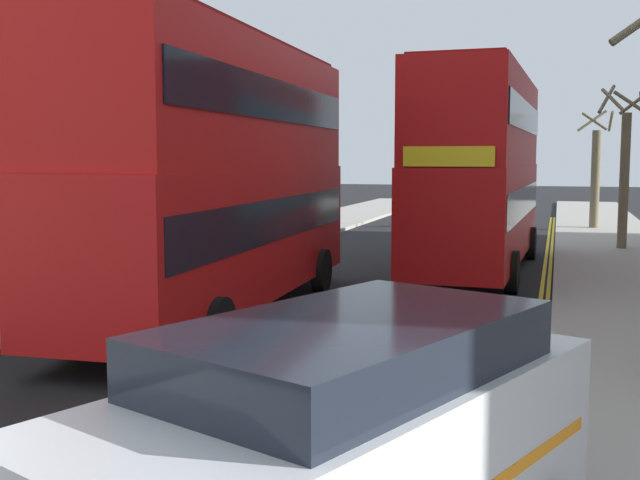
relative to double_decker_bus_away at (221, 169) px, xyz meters
The scene contains 8 objects.
sidewalk_left 6.47m from the double_decker_bus_away, 140.81° to the left, with size 4.00×80.00×0.14m, color #9E9991.
kerb_line_outer 7.30m from the double_decker_bus_away, 14.29° to the left, with size 0.10×56.00×0.01m, color yellow.
kerb_line_inner 7.16m from the double_decker_bus_away, 14.63° to the left, with size 0.10×56.00×0.01m, color yellow.
double_decker_bus_away is the anchor object (origin of this frame).
double_decker_bus_oncoming 9.05m from the double_decker_bus_away, 60.59° to the left, with size 3.04×10.88×5.64m.
taxi_minivan 10.90m from the double_decker_bus_away, 61.55° to the right, with size 3.52×5.16×2.12m.
street_tree_near 16.52m from the double_decker_bus_away, 58.12° to the left, with size 1.70×1.82×5.67m.
street_tree_mid 23.66m from the double_decker_bus_away, 69.81° to the left, with size 1.49×1.60×5.26m.
Camera 1 is at (4.55, -2.19, 3.27)m, focal length 43.57 mm.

